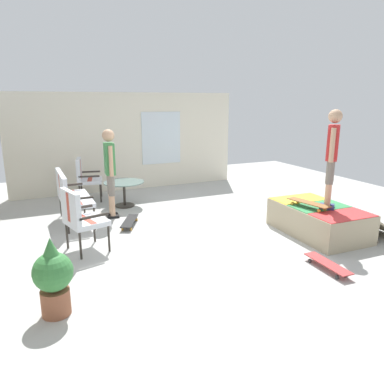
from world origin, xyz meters
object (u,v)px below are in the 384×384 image
person_watching (110,166)px  person_skater (332,152)px  skateboard_by_bench (130,221)px  patio_table (124,189)px  skate_ramp (320,220)px  skateboard_on_ramp (308,203)px  potted_plant (53,276)px  patio_chair_near_house (85,175)px  patio_chair_by_wall (79,215)px  patio_bench (69,193)px  skateboard_spare (328,264)px

person_watching → person_skater: size_ratio=1.07×
skateboard_by_bench → patio_table: bearing=-10.2°
skate_ramp → patio_table: (3.18, 2.78, 0.14)m
person_skater → skateboard_on_ramp: (0.15, 0.29, -0.90)m
person_skater → skateboard_by_bench: bearing=56.8°
skate_ramp → person_skater: bearing=178.7°
skate_ramp → potted_plant: (-0.78, 4.55, 0.20)m
patio_chair_near_house → person_watching: size_ratio=0.57×
person_skater → skateboard_by_bench: (1.98, 3.02, -1.42)m
patio_chair_by_wall → person_skater: 4.27m
skateboard_by_bench → skateboard_on_ramp: bearing=-123.9°
skateboard_by_bench → potted_plant: 3.05m
skate_ramp → patio_bench: 4.72m
skate_ramp → person_skater: (-0.15, 0.00, 1.24)m
skate_ramp → skateboard_on_ramp: (-0.00, 0.30, 0.35)m
patio_table → potted_plant: (-3.96, 1.77, 0.06)m
patio_table → potted_plant: bearing=155.9°
skateboard_spare → potted_plant: 3.66m
patio_chair_by_wall → person_watching: 1.85m
person_watching → skateboard_by_bench: size_ratio=2.23×
patio_table → skateboard_on_ramp: size_ratio=1.09×
skateboard_spare → person_skater: bearing=-42.0°
patio_table → person_watching: person_watching is taller
skateboard_spare → skateboard_on_ramp: (1.18, -0.64, 0.52)m
patio_table → skateboard_spare: (-4.36, -1.85, -0.32)m
patio_table → potted_plant: size_ratio=0.98×
person_watching → person_skater: bearing=-129.6°
patio_table → person_skater: 4.47m
skateboard_by_bench → skateboard_spare: 3.66m
skate_ramp → person_watching: size_ratio=0.99×
patio_chair_by_wall → patio_table: bearing=-29.1°
patio_bench → patio_chair_near_house: 1.72m
patio_table → person_skater: (-3.33, -2.78, 1.10)m
patio_table → patio_bench: bearing=121.0°
patio_bench → person_watching: size_ratio=0.70×
patio_bench → patio_chair_near_house: same height
patio_chair_near_house → patio_table: (-0.88, -0.72, -0.21)m
patio_chair_near_house → skateboard_on_ramp: bearing=-141.7°
potted_plant → patio_chair_by_wall: bearing=-16.7°
person_skater → potted_plant: person_skater is taller
skate_ramp → potted_plant: bearing=99.8°
patio_chair_by_wall → person_watching: (1.59, -0.84, 0.45)m
skateboard_by_bench → skateboard_spare: bearing=-145.2°
patio_chair_by_wall → skateboard_spare: patio_chair_by_wall is taller
person_watching → person_skater: (-2.65, -3.21, 0.44)m
skateboard_spare → skateboard_on_ramp: size_ratio=0.98×
patio_table → person_skater: size_ratio=0.53×
person_watching → skateboard_by_bench: bearing=-164.5°
patio_bench → potted_plant: bearing=170.8°
skateboard_spare → potted_plant: bearing=83.7°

